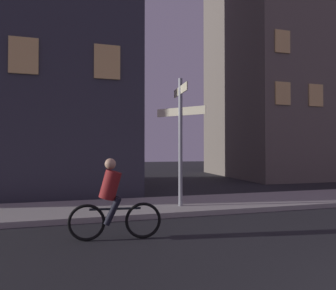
% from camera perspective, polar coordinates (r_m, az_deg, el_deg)
% --- Properties ---
extents(sidewalk_kerb, '(40.00, 2.50, 0.14)m').
position_cam_1_polar(sidewalk_kerb, '(9.38, 10.48, -11.45)').
color(sidewalk_kerb, '#9E9991').
rests_on(sidewalk_kerb, ground_plane).
extents(signpost, '(1.15, 1.28, 3.75)m').
position_cam_1_polar(signpost, '(8.31, 2.53, 2.88)').
color(signpost, gray).
rests_on(signpost, sidewalk_kerb).
extents(cyclist, '(1.82, 0.36, 1.61)m').
position_cam_1_polar(cyclist, '(5.79, -11.10, -11.22)').
color(cyclist, black).
rests_on(cyclist, ground_plane).
extents(building_right_block, '(10.33, 8.43, 16.63)m').
position_cam_1_polar(building_right_block, '(22.65, 24.18, 15.87)').
color(building_right_block, '#6B6056').
rests_on(building_right_block, ground_plane).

